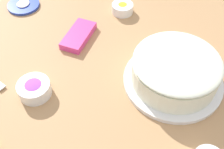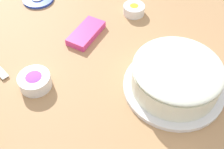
{
  "view_description": "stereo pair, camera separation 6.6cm",
  "coord_description": "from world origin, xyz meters",
  "px_view_note": "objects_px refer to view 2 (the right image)",
  "views": [
    {
      "loc": [
        0.51,
        0.15,
        0.66
      ],
      "look_at": [
        -0.01,
        0.1,
        0.04
      ],
      "focal_mm": 44.2,
      "sensor_mm": 36.0,
      "label": 1
    },
    {
      "loc": [
        0.5,
        0.22,
        0.66
      ],
      "look_at": [
        -0.01,
        0.1,
        0.04
      ],
      "focal_mm": 44.2,
      "sensor_mm": 36.0,
      "label": 2
    }
  ],
  "objects_px": {
    "sprinkle_bowl_rainbow": "(35,81)",
    "candy_box_upper": "(86,33)",
    "sprinkle_bowl_yellow": "(134,9)",
    "frosted_cake": "(176,77)"
  },
  "relations": [
    {
      "from": "sprinkle_bowl_yellow",
      "to": "frosted_cake",
      "type": "bearing_deg",
      "value": 28.77
    },
    {
      "from": "frosted_cake",
      "to": "candy_box_upper",
      "type": "height_order",
      "value": "frosted_cake"
    },
    {
      "from": "sprinkle_bowl_rainbow",
      "to": "sprinkle_bowl_yellow",
      "type": "bearing_deg",
      "value": 151.75
    },
    {
      "from": "frosted_cake",
      "to": "sprinkle_bowl_yellow",
      "type": "height_order",
      "value": "frosted_cake"
    },
    {
      "from": "frosted_cake",
      "to": "candy_box_upper",
      "type": "distance_m",
      "value": 0.36
    },
    {
      "from": "sprinkle_bowl_rainbow",
      "to": "candy_box_upper",
      "type": "distance_m",
      "value": 0.26
    },
    {
      "from": "sprinkle_bowl_rainbow",
      "to": "candy_box_upper",
      "type": "xyz_separation_m",
      "value": [
        -0.25,
        0.08,
        -0.01
      ]
    },
    {
      "from": "sprinkle_bowl_yellow",
      "to": "candy_box_upper",
      "type": "xyz_separation_m",
      "value": [
        0.16,
        -0.14,
        -0.01
      ]
    },
    {
      "from": "sprinkle_bowl_yellow",
      "to": "sprinkle_bowl_rainbow",
      "type": "distance_m",
      "value": 0.47
    },
    {
      "from": "sprinkle_bowl_yellow",
      "to": "candy_box_upper",
      "type": "relative_size",
      "value": 0.54
    }
  ]
}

